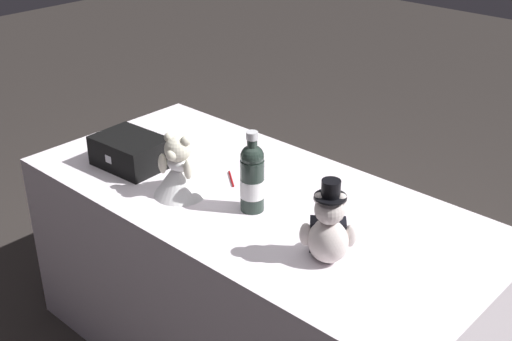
{
  "coord_description": "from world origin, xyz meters",
  "views": [
    {
      "loc": [
        1.4,
        -1.52,
        1.89
      ],
      "look_at": [
        0.0,
        0.0,
        0.84
      ],
      "focal_mm": 46.59,
      "sensor_mm": 36.0,
      "label": 1
    }
  ],
  "objects_px": {
    "teddy_bear_groom": "(328,230)",
    "champagne_bottle": "(252,177)",
    "gift_case_black": "(130,152)",
    "signing_pen": "(231,178)",
    "teddy_bear_bride": "(182,168)"
  },
  "relations": [
    {
      "from": "teddy_bear_bride",
      "to": "signing_pen",
      "type": "height_order",
      "value": "teddy_bear_bride"
    },
    {
      "from": "signing_pen",
      "to": "teddy_bear_groom",
      "type": "bearing_deg",
      "value": -16.55
    },
    {
      "from": "teddy_bear_bride",
      "to": "teddy_bear_groom",
      "type": "bearing_deg",
      "value": 1.43
    },
    {
      "from": "teddy_bear_groom",
      "to": "gift_case_black",
      "type": "bearing_deg",
      "value": -179.56
    },
    {
      "from": "champagne_bottle",
      "to": "signing_pen",
      "type": "relative_size",
      "value": 2.8
    },
    {
      "from": "teddy_bear_groom",
      "to": "signing_pen",
      "type": "bearing_deg",
      "value": 163.45
    },
    {
      "from": "teddy_bear_bride",
      "to": "gift_case_black",
      "type": "xyz_separation_m",
      "value": [
        -0.31,
        0.01,
        -0.04
      ]
    },
    {
      "from": "teddy_bear_bride",
      "to": "gift_case_black",
      "type": "relative_size",
      "value": 0.85
    },
    {
      "from": "teddy_bear_bride",
      "to": "signing_pen",
      "type": "distance_m",
      "value": 0.22
    },
    {
      "from": "teddy_bear_bride",
      "to": "gift_case_black",
      "type": "height_order",
      "value": "teddy_bear_bride"
    },
    {
      "from": "teddy_bear_groom",
      "to": "champagne_bottle",
      "type": "distance_m",
      "value": 0.37
    },
    {
      "from": "teddy_bear_bride",
      "to": "gift_case_black",
      "type": "bearing_deg",
      "value": 178.39
    },
    {
      "from": "teddy_bear_groom",
      "to": "champagne_bottle",
      "type": "relative_size",
      "value": 0.94
    },
    {
      "from": "champagne_bottle",
      "to": "gift_case_black",
      "type": "xyz_separation_m",
      "value": [
        -0.57,
        -0.07,
        -0.06
      ]
    },
    {
      "from": "champagne_bottle",
      "to": "signing_pen",
      "type": "height_order",
      "value": "champagne_bottle"
    }
  ]
}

